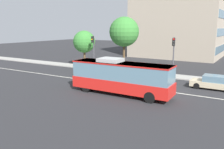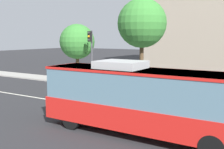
{
  "view_description": "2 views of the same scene",
  "coord_description": "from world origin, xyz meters",
  "views": [
    {
      "loc": [
        7.33,
        -22.07,
        6.34
      ],
      "look_at": [
        -3.86,
        -2.99,
        1.81
      ],
      "focal_mm": 36.55,
      "sensor_mm": 36.0,
      "label": 1
    },
    {
      "loc": [
        2.76,
        -14.74,
        4.59
      ],
      "look_at": [
        -5.67,
        -1.17,
        2.45
      ],
      "focal_mm": 44.95,
      "sensor_mm": 36.0,
      "label": 2
    }
  ],
  "objects": [
    {
      "name": "ground_plane",
      "position": [
        0.0,
        0.0,
        0.0
      ],
      "size": [
        160.0,
        160.0,
        0.0
      ],
      "primitive_type": "plane",
      "color": "#28282B"
    },
    {
      "name": "lane_centre_line",
      "position": [
        0.0,
        0.0,
        0.01
      ],
      "size": [
        76.0,
        0.16,
        0.01
      ],
      "primitive_type": "cube",
      "color": "silver",
      "rests_on": "ground_plane"
    },
    {
      "name": "transit_bus",
      "position": [
        -2.76,
        -3.17,
        1.81
      ],
      "size": [
        10.01,
        2.55,
        3.46
      ],
      "rotation": [
        0.0,
        0.0,
        -0.0
      ],
      "color": "red",
      "rests_on": "ground_plane"
    },
    {
      "name": "traffic_light_near_corner",
      "position": [
        -12.73,
        6.44,
        3.56
      ],
      "size": [
        0.33,
        0.62,
        5.2
      ],
      "rotation": [
        0.0,
        0.0,
        -1.6
      ],
      "color": "#47474C",
      "rests_on": "ground_plane"
    },
    {
      "name": "street_tree_kerbside_left",
      "position": [
        -8.14,
        7.8,
        5.77
      ],
      "size": [
        4.32,
        4.32,
        7.96
      ],
      "color": "#4C3823",
      "rests_on": "ground_plane"
    },
    {
      "name": "street_tree_kerbside_centre",
      "position": [
        -15.63,
        8.05,
        4.11
      ],
      "size": [
        3.61,
        3.61,
        5.94
      ],
      "color": "#4C3823",
      "rests_on": "ground_plane"
    },
    {
      "name": "office_block_background",
      "position": [
        -6.14,
        30.04,
        8.5
      ],
      "size": [
        18.7,
        14.83,
        17.0
      ],
      "rotation": [
        0.0,
        0.0,
        -0.04
      ],
      "color": "tan",
      "rests_on": "ground_plane"
    }
  ]
}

